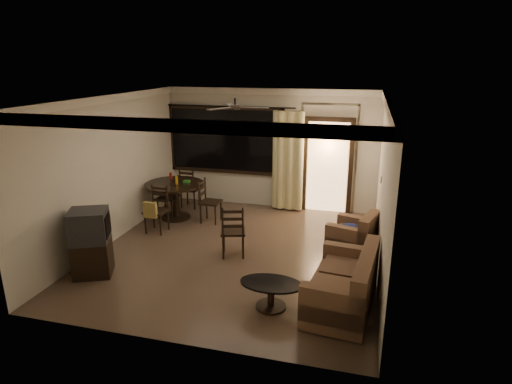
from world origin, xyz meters
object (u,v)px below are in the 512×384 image
(armchair, at_px, (355,237))
(sofa, at_px, (346,287))
(dining_chair_east, at_px, (210,209))
(coffee_table, at_px, (271,291))
(dining_chair_west, at_px, (169,205))
(tv_cabinet, at_px, (91,243))
(side_chair, at_px, (233,240))
(dining_chair_north, at_px, (190,196))
(dining_chair_south, at_px, (157,218))
(dining_table, at_px, (175,191))

(armchair, bearing_deg, sofa, -75.30)
(dining_chair_east, xyz_separation_m, coffee_table, (2.04, -3.01, -0.02))
(dining_chair_west, bearing_deg, armchair, 79.14)
(dining_chair_east, relative_size, armchair, 0.99)
(tv_cabinet, distance_m, side_chair, 2.40)
(tv_cabinet, bearing_deg, armchair, 0.61)
(dining_chair_north, bearing_deg, side_chair, 129.89)
(side_chair, bearing_deg, dining_chair_south, -36.91)
(dining_chair_north, distance_m, tv_cabinet, 3.60)
(dining_chair_west, height_order, side_chair, side_chair)
(tv_cabinet, distance_m, coffee_table, 3.08)
(coffee_table, bearing_deg, armchair, 62.98)
(dining_table, height_order, sofa, dining_table)
(tv_cabinet, bearing_deg, dining_chair_west, 65.92)
(dining_chair_north, distance_m, side_chair, 2.94)
(tv_cabinet, bearing_deg, side_chair, 8.18)
(side_chair, bearing_deg, tv_cabinet, 14.98)
(dining_chair_south, bearing_deg, side_chair, -17.94)
(sofa, height_order, coffee_table, sofa)
(dining_chair_east, distance_m, coffee_table, 3.63)
(dining_chair_west, xyz_separation_m, armchair, (4.13, -0.94, 0.04))
(dining_table, bearing_deg, tv_cabinet, -93.89)
(dining_table, bearing_deg, armchair, -12.96)
(dining_chair_west, bearing_deg, dining_table, 83.34)
(dining_chair_west, relative_size, tv_cabinet, 0.85)
(dining_chair_south, xyz_separation_m, dining_chair_north, (0.05, 1.64, -0.02))
(dining_chair_east, distance_m, tv_cabinet, 2.96)
(dining_chair_west, xyz_separation_m, sofa, (4.08, -2.81, 0.05))
(dining_chair_east, relative_size, sofa, 0.57)
(dining_chair_south, bearing_deg, dining_chair_west, 101.48)
(dining_chair_north, relative_size, coffee_table, 1.06)
(dining_chair_east, relative_size, coffee_table, 1.06)
(dining_chair_south, relative_size, side_chair, 0.97)
(dining_chair_west, bearing_deg, dining_chair_north, 166.86)
(dining_chair_east, distance_m, side_chair, 1.80)
(dining_chair_west, relative_size, dining_chair_east, 1.00)
(dining_table, bearing_deg, side_chair, -39.87)
(dining_table, height_order, dining_chair_west, dining_table)
(dining_chair_west, height_order, dining_chair_north, same)
(dining_table, height_order, armchair, dining_table)
(sofa, xyz_separation_m, side_chair, (-2.07, 1.26, -0.05))
(dining_chair_north, xyz_separation_m, armchair, (3.93, -1.70, 0.04))
(dining_chair_east, height_order, dining_chair_south, same)
(sofa, distance_m, side_chair, 2.42)
(sofa, xyz_separation_m, armchair, (0.06, 1.88, -0.02))
(coffee_table, bearing_deg, tv_cabinet, 175.49)
(dining_chair_north, bearing_deg, armchair, 158.58)
(armchair, bearing_deg, coffee_table, -100.57)
(dining_chair_north, bearing_deg, coffee_table, 128.58)
(dining_table, distance_m, tv_cabinet, 2.80)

